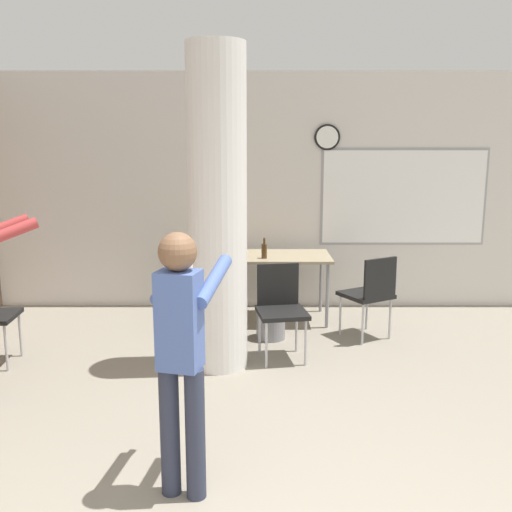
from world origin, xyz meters
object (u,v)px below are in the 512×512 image
(folding_table, at_px, (258,260))
(bottle_on_table, at_px, (263,251))
(chair_table_front, at_px, (280,304))
(person_playing_front, at_px, (181,344))
(chair_table_right, at_px, (369,291))
(chair_table_left, at_px, (221,292))

(folding_table, xyz_separation_m, bottle_on_table, (0.06, -0.18, 0.14))
(bottle_on_table, bearing_deg, chair_table_front, -81.95)
(person_playing_front, bearing_deg, chair_table_front, 73.40)
(person_playing_front, bearing_deg, chair_table_right, 59.16)
(chair_table_right, distance_m, person_playing_front, 3.09)
(chair_table_left, relative_size, chair_table_front, 1.00)
(chair_table_front, distance_m, person_playing_front, 2.26)
(folding_table, distance_m, chair_table_left, 0.84)
(chair_table_left, bearing_deg, bottle_on_table, 51.52)
(bottle_on_table, xyz_separation_m, chair_table_right, (1.08, -0.49, -0.32))
(folding_table, height_order, chair_table_left, chair_table_left)
(chair_table_right, xyz_separation_m, chair_table_front, (-0.94, -0.50, 0.00))
(bottle_on_table, height_order, person_playing_front, person_playing_front)
(folding_table, height_order, chair_table_front, chair_table_front)
(chair_table_right, height_order, person_playing_front, person_playing_front)
(folding_table, relative_size, chair_table_front, 1.83)
(chair_table_left, relative_size, person_playing_front, 0.57)
(chair_table_right, bearing_deg, chair_table_left, -177.85)
(folding_table, xyz_separation_m, chair_table_front, (0.19, -1.16, -0.19))
(person_playing_front, bearing_deg, bottle_on_table, 80.96)
(chair_table_right, relative_size, person_playing_front, 0.57)
(chair_table_right, xyz_separation_m, person_playing_front, (-1.57, -2.63, 0.39))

